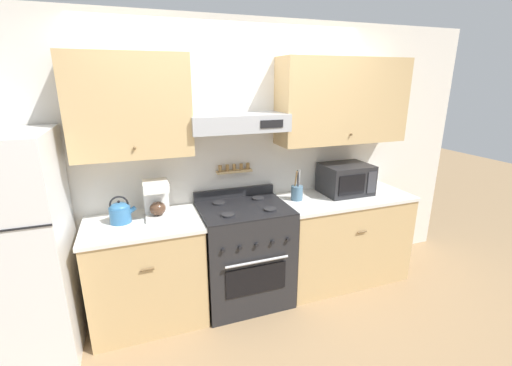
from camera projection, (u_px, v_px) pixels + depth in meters
The scene contains 10 objects.
ground_plane at pixel (256, 318), 3.03m from camera, with size 16.00×16.00×0.00m, color #937551.
wall_back at pixel (243, 141), 3.18m from camera, with size 5.20×0.46×2.55m.
counter_left at pixel (147, 271), 2.91m from camera, with size 0.94×0.65×0.91m.
counter_right at pixel (341, 237), 3.54m from camera, with size 1.32×0.65×0.91m.
stove_range at pixel (245, 254), 3.18m from camera, with size 0.79×0.67×1.02m.
refrigerator at pixel (14, 251), 2.45m from camera, with size 0.70×0.76×1.70m.
tea_kettle at pixel (120, 212), 2.75m from camera, with size 0.21×0.17×0.23m.
coffee_maker at pixel (157, 199), 2.85m from camera, with size 0.20×0.24×0.31m.
microwave at pixel (346, 179), 3.45m from camera, with size 0.48×0.39×0.30m.
utensil_crock at pixel (297, 192), 3.27m from camera, with size 0.11×0.11×0.29m.
Camera 1 is at (-0.88, -2.40, 2.03)m, focal length 24.00 mm.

